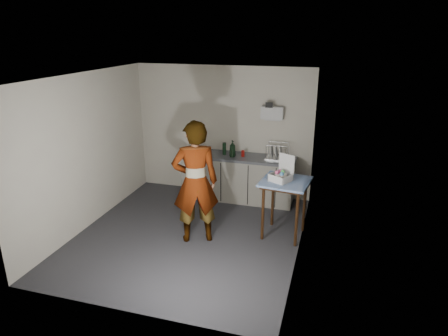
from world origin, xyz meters
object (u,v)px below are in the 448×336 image
(standing_man, at_px, (195,183))
(dark_bottle, at_px, (224,149))
(soda_can, at_px, (243,153))
(kitchen_counter, at_px, (238,179))
(bakery_box, at_px, (281,175))
(side_table, at_px, (285,188))
(dish_rack, at_px, (277,155))
(soap_bottle, at_px, (232,149))
(paper_towel, at_px, (196,147))

(standing_man, relative_size, dark_bottle, 8.18)
(soda_can, distance_m, dark_bottle, 0.39)
(kitchen_counter, xyz_separation_m, bakery_box, (1.03, -1.26, 0.63))
(side_table, relative_size, dish_rack, 2.26)
(side_table, bearing_deg, kitchen_counter, 138.38)
(dark_bottle, height_order, bakery_box, bakery_box)
(kitchen_counter, relative_size, soda_can, 18.42)
(soap_bottle, height_order, dark_bottle, soap_bottle)
(dark_bottle, bearing_deg, bakery_box, -43.78)
(dark_bottle, relative_size, dish_rack, 0.57)
(standing_man, xyz_separation_m, soda_can, (0.33, 1.76, -0.02))
(soap_bottle, height_order, soda_can, soap_bottle)
(kitchen_counter, distance_m, dish_rack, 0.93)
(kitchen_counter, distance_m, soap_bottle, 0.66)
(soda_can, bearing_deg, side_table, -50.67)
(dark_bottle, bearing_deg, paper_towel, -173.69)
(dark_bottle, distance_m, bakery_box, 1.82)
(dish_rack, relative_size, bakery_box, 1.04)
(soda_can, bearing_deg, kitchen_counter, 168.30)
(bakery_box, bearing_deg, kitchen_counter, 156.34)
(standing_man, distance_m, soap_bottle, 1.69)
(soda_can, distance_m, paper_towel, 0.94)
(kitchen_counter, height_order, bakery_box, bakery_box)
(soda_can, bearing_deg, dish_rack, 4.52)
(bakery_box, bearing_deg, dish_rack, 129.16)
(kitchen_counter, xyz_separation_m, dark_bottle, (-0.28, -0.00, 0.60))
(kitchen_counter, distance_m, paper_towel, 1.04)
(side_table, height_order, bakery_box, bakery_box)
(dish_rack, bearing_deg, standing_man, -118.44)
(kitchen_counter, bearing_deg, standing_man, -97.39)
(dish_rack, bearing_deg, soap_bottle, -171.38)
(paper_towel, xyz_separation_m, dish_rack, (1.59, 0.09, -0.05))
(standing_man, relative_size, bakery_box, 4.83)
(standing_man, bearing_deg, dish_rack, -143.48)
(standing_man, distance_m, dish_rack, 2.06)
(dark_bottle, bearing_deg, standing_man, -88.33)
(standing_man, xyz_separation_m, soap_bottle, (0.14, 1.69, 0.08))
(paper_towel, bearing_deg, kitchen_counter, 4.23)
(dark_bottle, bearing_deg, soap_bottle, -26.53)
(standing_man, bearing_deg, bakery_box, 177.67)
(standing_man, xyz_separation_m, dish_rack, (0.98, 1.81, -0.01))
(soap_bottle, bearing_deg, dark_bottle, 153.47)
(soda_can, height_order, paper_towel, paper_towel)
(kitchen_counter, relative_size, bakery_box, 5.46)
(dish_rack, xyz_separation_m, bakery_box, (0.28, -1.29, 0.08))
(soda_can, xyz_separation_m, bakery_box, (0.93, -1.24, 0.09))
(standing_man, height_order, dish_rack, standing_man)
(soap_bottle, relative_size, dark_bottle, 1.33)
(standing_man, bearing_deg, dark_bottle, -113.36)
(soap_bottle, height_order, dish_rack, soap_bottle)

